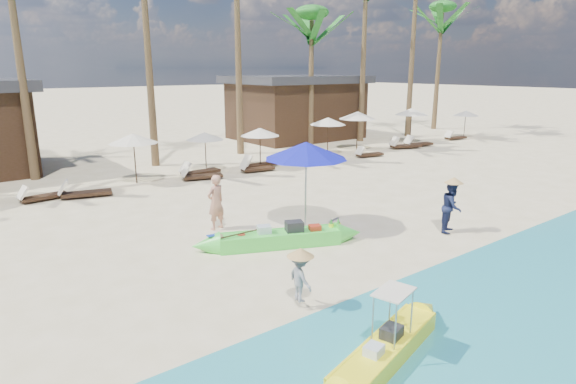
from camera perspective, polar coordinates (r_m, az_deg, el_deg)
ground at (r=12.55m, az=0.35°, el=-8.05°), size 240.00×240.00×0.00m
wet_sand_strip at (r=9.53m, az=19.95°, el=-16.76°), size 240.00×4.50×0.01m
green_canoe at (r=13.41m, az=-1.00°, el=-5.49°), size 5.06×2.46×0.68m
yellow_canoe at (r=8.70m, az=11.53°, el=-17.87°), size 4.59×1.53×1.21m
tourist at (r=14.78m, az=-8.56°, el=-1.21°), size 0.70×0.54×1.71m
vendor_green at (r=15.20m, az=18.84°, el=-1.66°), size 0.94×0.86×1.58m
vendor_yellow at (r=9.90m, az=1.48°, el=-10.08°), size 0.43×0.69×1.03m
blue_umbrella at (r=14.36m, az=2.15°, el=4.94°), size 2.50×2.50×2.69m
lounger_4_right at (r=20.13m, az=-27.29°, el=-0.41°), size 1.75×0.71×0.58m
resort_parasol_5 at (r=21.36m, az=-17.88°, el=6.08°), size 2.09×2.09×2.15m
lounger_5_left at (r=19.95m, az=-23.16°, el=-0.02°), size 1.99×1.04×0.65m
resort_parasol_6 at (r=23.19m, az=-9.83°, el=6.56°), size 1.83×1.83×1.88m
lounger_6_left at (r=21.66m, az=-10.40°, el=1.97°), size 1.88×1.03×0.61m
lounger_6_right at (r=22.47m, az=-10.61°, el=2.44°), size 1.92×0.66×0.64m
resort_parasol_7 at (r=23.56m, az=-3.35°, el=7.12°), size 1.94×1.94×2.00m
lounger_7_left at (r=23.82m, az=-3.64°, el=3.32°), size 1.88×0.62×0.63m
lounger_7_right at (r=22.97m, az=-3.86°, el=2.84°), size 1.72×0.78×0.56m
resort_parasol_8 at (r=27.46m, az=4.76°, el=8.36°), size 2.05×2.05×2.11m
lounger_8_left at (r=25.29m, az=5.03°, el=3.90°), size 1.70×0.69×0.56m
resort_parasol_9 at (r=29.18m, az=8.27°, el=8.98°), size 2.24×2.24×2.31m
lounger_9_left at (r=27.19m, az=9.48°, el=4.50°), size 1.71×0.79×0.56m
lounger_9_right at (r=30.43m, az=13.46°, el=5.35°), size 1.71×1.02×0.55m
resort_parasol_10 at (r=32.98m, az=14.45°, el=9.22°), size 2.20×2.20×2.26m
lounger_10_left at (r=30.45m, az=13.58°, el=5.43°), size 2.09×1.26×0.68m
lounger_10_right at (r=31.44m, az=15.03°, el=5.60°), size 2.03×1.02×0.66m
resort_parasol_11 at (r=36.72m, az=20.33°, el=8.76°), size 1.84×1.84×1.90m
lounger_11_left at (r=35.29m, az=19.13°, el=6.18°), size 1.78×0.79×0.58m
palm_6 at (r=31.04m, az=2.82°, el=18.61°), size 2.08×2.08×8.51m
palm_7 at (r=33.16m, az=9.18°, el=21.56°), size 2.08×2.08×11.08m
palm_9 at (r=41.17m, az=17.72°, el=18.37°), size 2.08×2.08×9.82m
pavilion_east at (r=34.10m, az=0.95°, el=10.09°), size 8.80×6.60×4.30m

